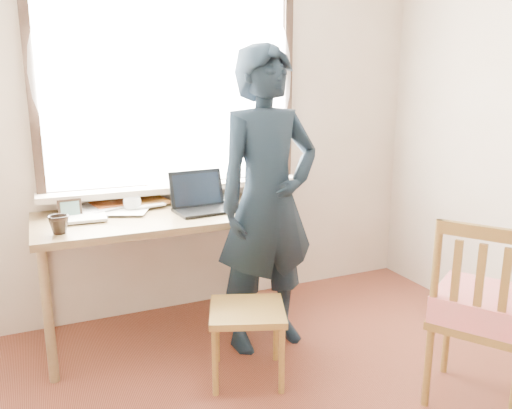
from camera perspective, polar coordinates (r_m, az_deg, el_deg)
name	(u,v)px	position (r m, az deg, el deg)	size (l,w,h in m)	color
room_shell	(337,82)	(1.97, 9.21, 13.69)	(3.52, 4.02, 2.61)	beige
desk	(161,226)	(3.28, -10.85, -2.45)	(1.54, 0.77, 0.82)	brown
laptop	(201,201)	(3.29, -6.26, 0.36)	(0.40, 0.33, 0.25)	black
mug_white	(132,204)	(3.36, -13.97, 0.05)	(0.11, 0.11, 0.09)	white
mug_dark	(59,225)	(2.96, -21.59, -2.16)	(0.11, 0.11, 0.10)	black
mouse	(229,208)	(3.28, -3.09, -0.39)	(0.08, 0.06, 0.03)	black
desk_clutter	(108,207)	(3.41, -16.56, -0.33)	(0.62, 0.44, 0.04)	white
book_a	(82,211)	(3.38, -19.25, -0.75)	(0.22, 0.30, 0.03)	white
book_b	(206,199)	(3.59, -5.73, 0.66)	(0.20, 0.27, 0.02)	white
picture_frame	(70,210)	(3.27, -20.49, -0.57)	(0.14, 0.03, 0.11)	black
work_chair	(247,319)	(2.85, -1.00, -12.95)	(0.52, 0.51, 0.42)	olive
side_chair	(483,309)	(2.81, 24.49, -10.80)	(0.62, 0.63, 1.00)	olive
person	(268,202)	(3.05, 1.35, 0.32)	(0.68, 0.45, 1.86)	black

